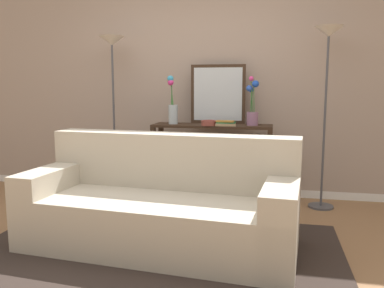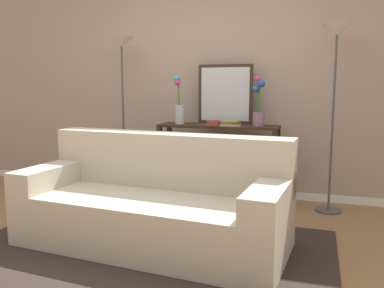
{
  "view_description": "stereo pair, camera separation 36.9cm",
  "coord_description": "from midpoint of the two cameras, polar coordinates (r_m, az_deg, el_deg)",
  "views": [
    {
      "loc": [
        0.91,
        -2.7,
        1.27
      ],
      "look_at": [
        0.15,
        0.92,
        0.74
      ],
      "focal_mm": 37.34,
      "sensor_mm": 36.0,
      "label": 1
    },
    {
      "loc": [
        1.27,
        -2.61,
        1.27
      ],
      "look_at": [
        0.15,
        0.92,
        0.74
      ],
      "focal_mm": 37.34,
      "sensor_mm": 36.0,
      "label": 2
    }
  ],
  "objects": [
    {
      "name": "vase_short_flowers",
      "position": [
        4.3,
        11.93,
        5.07
      ],
      "size": [
        0.14,
        0.13,
        0.52
      ],
      "color": "gray",
      "rests_on": "console_table"
    },
    {
      "name": "vase_tall_flowers",
      "position": [
        4.45,
        0.52,
        5.68
      ],
      "size": [
        0.11,
        0.12,
        0.53
      ],
      "color": "silver",
      "rests_on": "console_table"
    },
    {
      "name": "floor_lamp_left",
      "position": [
        4.7,
        -7.73,
        10.17
      ],
      "size": [
        0.28,
        0.28,
        1.83
      ],
      "color": "#4C4C51",
      "rests_on": "ground"
    },
    {
      "name": "couch",
      "position": [
        3.26,
        -2.07,
        -8.91
      ],
      "size": [
        2.19,
        1.07,
        0.88
      ],
      "color": "#BCB29E",
      "rests_on": "ground"
    },
    {
      "name": "area_rug",
      "position": [
        3.23,
        -3.13,
        -14.93
      ],
      "size": [
        2.85,
        1.73,
        0.01
      ],
      "color": "#332823",
      "rests_on": "ground"
    },
    {
      "name": "floor_lamp_right",
      "position": [
        4.27,
        22.21,
        10.26
      ],
      "size": [
        0.28,
        0.28,
        1.87
      ],
      "color": "#4C4C51",
      "rests_on": "ground"
    },
    {
      "name": "fruit_bowl",
      "position": [
        4.27,
        5.67,
        2.99
      ],
      "size": [
        0.17,
        0.17,
        0.06
      ],
      "color": "brown",
      "rests_on": "console_table"
    },
    {
      "name": "book_stack",
      "position": [
        4.23,
        8.04,
        2.88
      ],
      "size": [
        0.23,
        0.15,
        0.06
      ],
      "color": "tan",
      "rests_on": "console_table"
    },
    {
      "name": "console_table",
      "position": [
        4.41,
        6.12,
        -0.76
      ],
      "size": [
        1.31,
        0.36,
        0.86
      ],
      "color": "#382619",
      "rests_on": "ground"
    },
    {
      "name": "ground_plane",
      "position": [
        3.14,
        -4.52,
        -15.92
      ],
      "size": [
        16.0,
        16.0,
        0.02
      ],
      "primitive_type": "cube",
      "color": "#936B47"
    },
    {
      "name": "wall_mirror",
      "position": [
        4.5,
        7.12,
        7.06
      ],
      "size": [
        0.61,
        0.02,
        0.66
      ],
      "color": "#382619",
      "rests_on": "console_table"
    },
    {
      "name": "back_wall",
      "position": [
        4.79,
        4.43,
        8.77
      ],
      "size": [
        12.0,
        0.15,
        2.65
      ],
      "color": "white",
      "rests_on": "ground"
    },
    {
      "name": "book_row_under_console",
      "position": [
        4.6,
        1.82,
        -7.08
      ],
      "size": [
        0.39,
        0.17,
        0.13
      ],
      "color": "#2D2D33",
      "rests_on": "ground"
    }
  ]
}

